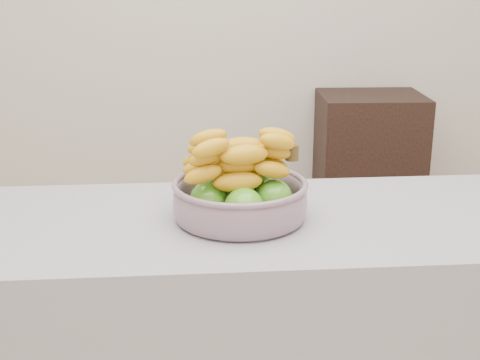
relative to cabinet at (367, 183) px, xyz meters
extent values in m
cube|color=black|center=(0.00, 0.00, 0.00)|extent=(0.51, 0.42, 0.89)
cylinder|color=#8796A2|center=(-0.77, -1.60, 0.46)|extent=(0.28, 0.28, 0.01)
torus|color=#8796A2|center=(-0.77, -1.60, 0.54)|extent=(0.33, 0.33, 0.02)
sphere|color=#388E18|center=(-0.77, -1.68, 0.51)|extent=(0.09, 0.09, 0.09)
sphere|color=#388E18|center=(-0.69, -1.62, 0.51)|extent=(0.09, 0.09, 0.09)
sphere|color=#388E18|center=(-0.73, -1.53, 0.51)|extent=(0.09, 0.09, 0.09)
sphere|color=#388E18|center=(-0.82, -1.53, 0.51)|extent=(0.09, 0.09, 0.09)
sphere|color=#388E18|center=(-0.85, -1.62, 0.51)|extent=(0.09, 0.09, 0.09)
ellipsoid|color=#FAAA15|center=(-0.78, -1.65, 0.57)|extent=(0.21, 0.08, 0.05)
ellipsoid|color=#FAAA15|center=(-0.78, -1.60, 0.57)|extent=(0.21, 0.05, 0.05)
ellipsoid|color=#FAAA15|center=(-0.79, -1.54, 0.57)|extent=(0.21, 0.07, 0.05)
ellipsoid|color=#FAAA15|center=(-0.77, -1.63, 0.60)|extent=(0.21, 0.09, 0.05)
ellipsoid|color=#FAAA15|center=(-0.77, -1.57, 0.60)|extent=(0.21, 0.08, 0.05)
ellipsoid|color=#FAAA15|center=(-0.77, -1.60, 0.64)|extent=(0.21, 0.05, 0.05)
ellipsoid|color=#FAAA15|center=(-0.77, -1.65, 0.63)|extent=(0.21, 0.10, 0.05)
cylinder|color=#453416|center=(-0.65, -1.59, 0.62)|extent=(0.03, 0.03, 0.04)
camera|label=1|loc=(-0.90, -3.13, 1.05)|focal=50.00mm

